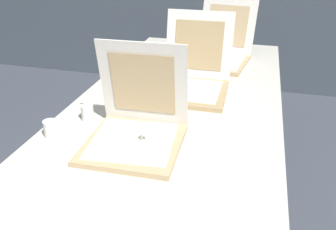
% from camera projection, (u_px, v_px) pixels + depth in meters
% --- Properties ---
extents(table, '(0.99, 2.39, 0.72)m').
position_uv_depth(table, '(173.00, 116.00, 1.66)').
color(table, silver).
rests_on(table, ground).
extents(pizza_box_front, '(0.37, 0.37, 0.38)m').
position_uv_depth(pizza_box_front, '(136.00, 130.00, 1.36)').
color(pizza_box_front, tan).
rests_on(pizza_box_front, table).
extents(pizza_box_middle, '(0.37, 0.45, 0.37)m').
position_uv_depth(pizza_box_middle, '(193.00, 81.00, 1.81)').
color(pizza_box_middle, tan).
rests_on(pizza_box_middle, table).
extents(pizza_box_back, '(0.42, 0.50, 0.37)m').
position_uv_depth(pizza_box_back, '(219.00, 53.00, 2.23)').
color(pizza_box_back, tan).
rests_on(pizza_box_back, table).
extents(cup_white_near_center, '(0.05, 0.05, 0.07)m').
position_uv_depth(cup_white_near_center, '(88.00, 113.00, 1.53)').
color(cup_white_near_center, white).
rests_on(cup_white_near_center, table).
extents(cup_white_mid, '(0.05, 0.05, 0.07)m').
position_uv_depth(cup_white_mid, '(118.00, 86.00, 1.80)').
color(cup_white_mid, white).
rests_on(cup_white_mid, table).
extents(cup_white_near_left, '(0.05, 0.05, 0.07)m').
position_uv_depth(cup_white_near_left, '(51.00, 128.00, 1.41)').
color(cup_white_near_left, white).
rests_on(cup_white_near_left, table).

